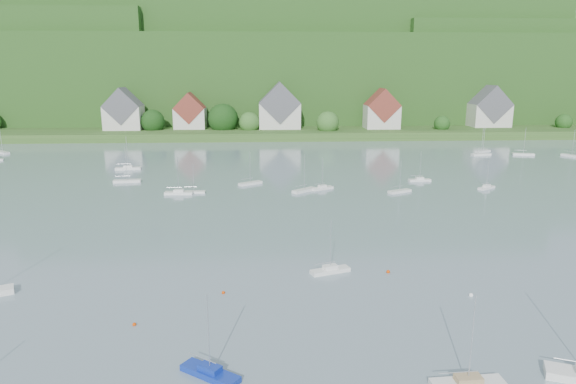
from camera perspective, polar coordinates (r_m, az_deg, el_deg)
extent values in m
cube|color=#2E531F|center=(215.31, -2.39, 7.06)|extent=(600.00, 60.00, 3.00)
cube|color=#1E4014|center=(289.05, -2.61, 12.35)|extent=(620.00, 160.00, 40.00)
cube|color=#1E4014|center=(284.27, -0.54, 13.95)|extent=(240.00, 130.00, 60.00)
cube|color=#1E4014|center=(314.17, 28.70, 11.21)|extent=(200.00, 110.00, 48.00)
sphere|color=#194414|center=(233.53, 28.36, 6.86)|extent=(6.45, 6.45, 6.45)
sphere|color=#2D5E22|center=(198.89, -4.32, 7.71)|extent=(8.19, 8.19, 8.19)
sphere|color=#2D5E22|center=(207.11, -17.00, 7.24)|extent=(6.49, 6.49, 6.49)
sphere|color=#2D5E22|center=(212.64, 10.48, 8.25)|extent=(12.16, 12.16, 12.16)
sphere|color=#2D5E22|center=(196.52, 4.44, 7.70)|extent=(8.73, 8.73, 8.73)
sphere|color=black|center=(205.03, -14.82, 7.58)|extent=(9.32, 9.32, 9.32)
sphere|color=#194414|center=(208.85, 16.77, 7.28)|extent=(6.24, 6.24, 6.24)
sphere|color=black|center=(228.65, 20.85, 7.62)|extent=(8.16, 8.16, 8.16)
sphere|color=black|center=(201.72, -7.24, 8.07)|extent=(11.92, 11.92, 11.92)
sphere|color=#194414|center=(290.22, -20.42, 17.85)|extent=(10.29, 10.29, 10.29)
sphere|color=black|center=(274.67, -17.78, 18.23)|extent=(7.18, 7.18, 7.18)
sphere|color=#194414|center=(295.74, -2.47, 20.18)|extent=(12.73, 12.73, 12.73)
sphere|color=#194414|center=(297.77, 9.84, 20.03)|extent=(14.65, 14.65, 14.65)
sphere|color=#2D5E22|center=(293.73, -12.51, 19.75)|extent=(7.07, 7.07, 7.07)
sphere|color=#2D5E22|center=(283.99, -7.60, 20.35)|extent=(12.24, 12.24, 12.24)
sphere|color=#194414|center=(292.93, 18.78, 19.43)|extent=(8.03, 8.03, 8.03)
sphere|color=#2D5E22|center=(292.03, 18.48, 17.34)|extent=(14.97, 14.97, 14.97)
sphere|color=#194414|center=(282.59, 14.34, 17.56)|extent=(9.78, 9.78, 9.78)
sphere|color=#194414|center=(295.98, 22.36, 16.87)|extent=(12.02, 12.02, 12.02)
sphere|color=black|center=(287.54, 27.41, 16.51)|extent=(11.57, 11.57, 11.57)
sphere|color=#194414|center=(268.56, 25.90, 17.03)|extent=(12.65, 12.65, 12.65)
sphere|color=#2D5E22|center=(283.26, 29.05, 16.29)|extent=(8.28, 8.28, 8.28)
sphere|color=#2D5E22|center=(281.11, 19.05, 17.28)|extent=(9.48, 9.48, 9.48)
sphere|color=#194414|center=(279.20, -11.23, 16.62)|extent=(12.01, 12.01, 12.01)
sphere|color=black|center=(293.04, 22.27, 15.85)|extent=(15.08, 15.08, 15.08)
sphere|color=#2D5E22|center=(303.47, 19.17, 16.01)|extent=(15.99, 15.99, 15.99)
sphere|color=black|center=(286.74, -3.43, 16.88)|extent=(15.72, 15.72, 15.72)
sphere|color=#194414|center=(282.71, -0.34, 16.77)|extent=(10.54, 10.54, 10.54)
cube|color=beige|center=(208.54, -17.80, 7.89)|extent=(14.00, 10.00, 9.00)
cube|color=#525259|center=(208.21, -17.89, 9.12)|extent=(14.00, 10.40, 14.00)
cube|color=beige|center=(205.68, -10.84, 8.08)|extent=(12.00, 9.00, 8.00)
cube|color=maroon|center=(205.37, -10.89, 9.19)|extent=(12.00, 9.36, 12.00)
cube|color=beige|center=(202.86, -0.94, 8.52)|extent=(16.00, 11.00, 10.00)
cube|color=#525259|center=(202.49, -0.95, 9.93)|extent=(16.00, 11.44, 16.00)
cube|color=beige|center=(206.27, 10.37, 8.25)|extent=(13.00, 10.00, 9.00)
cube|color=maroon|center=(205.93, 10.43, 9.50)|extent=(13.00, 10.40, 13.00)
cube|color=beige|center=(224.60, 21.49, 7.95)|extent=(15.00, 10.00, 9.00)
cube|color=#525259|center=(224.29, 21.59, 9.09)|extent=(15.00, 10.40, 15.00)
cube|color=#102B96|center=(46.33, -8.67, -19.36)|extent=(5.40, 4.48, 0.55)
cube|color=#102B96|center=(46.04, -8.69, -18.80)|extent=(2.21, 2.01, 0.50)
cylinder|color=silver|center=(44.43, -8.84, -15.30)|extent=(0.10, 0.10, 6.92)
cylinder|color=silver|center=(46.18, -9.54, -17.78)|extent=(2.52, 1.83, 0.08)
cube|color=tan|center=(46.54, 19.46, -19.02)|extent=(2.19, 1.31, 0.50)
cylinder|color=silver|center=(44.79, 19.82, -15.17)|extent=(0.10, 0.10, 7.59)
cylinder|color=silver|center=(45.85, 18.44, -18.51)|extent=(3.34, 0.26, 0.08)
cube|color=white|center=(66.42, 4.72, -8.73)|extent=(5.37, 3.08, 0.52)
cube|color=white|center=(66.23, 4.73, -8.32)|extent=(2.05, 1.56, 0.50)
cylinder|color=silver|center=(65.19, 4.78, -5.88)|extent=(0.10, 0.10, 6.47)
cylinder|color=silver|center=(65.67, 4.13, -7.90)|extent=(2.71, 1.02, 0.08)
sphere|color=#DC3B00|center=(60.99, -7.21, -11.15)|extent=(0.39, 0.39, 0.39)
sphere|color=white|center=(63.40, 19.71, -10.88)|extent=(0.50, 0.50, 0.50)
sphere|color=#DC3B00|center=(67.50, 11.08, -8.81)|extent=(0.46, 0.46, 0.46)
sphere|color=#DC3B00|center=(55.90, -16.74, -14.04)|extent=(0.39, 0.39, 0.39)
cube|color=white|center=(109.16, 1.83, 0.19)|extent=(5.62, 5.08, 0.59)
cylinder|color=silver|center=(108.32, 1.85, 2.25)|extent=(0.10, 0.10, 7.42)
cylinder|color=silver|center=(108.29, 1.50, 0.73)|extent=(2.55, 2.16, 0.08)
cube|color=white|center=(139.82, -17.38, 2.52)|extent=(6.59, 2.38, 0.65)
cube|color=white|center=(139.72, -17.39, 2.75)|extent=(2.36, 1.46, 0.50)
cylinder|color=silver|center=(139.11, -17.50, 4.28)|extent=(0.10, 0.10, 8.06)
cylinder|color=silver|center=(139.76, -17.80, 3.00)|extent=(3.54, 0.40, 0.08)
cube|color=white|center=(166.57, 20.72, 3.93)|extent=(6.36, 3.05, 0.61)
cylinder|color=silver|center=(166.00, 20.83, 5.33)|extent=(0.10, 0.10, 7.67)
cylinder|color=silver|center=(165.85, 20.49, 4.33)|extent=(3.30, 0.84, 0.08)
cube|color=white|center=(119.88, 21.23, 0.44)|extent=(4.65, 3.66, 0.47)
cube|color=white|center=(119.78, 21.25, 0.67)|extent=(1.88, 1.67, 0.50)
cylinder|color=silver|center=(119.26, 21.36, 1.92)|extent=(0.10, 0.10, 5.86)
cylinder|color=silver|center=(119.07, 21.09, 0.93)|extent=(2.20, 1.48, 0.08)
cube|color=white|center=(109.68, -10.42, 0.00)|extent=(4.67, 1.38, 0.46)
cylinder|color=silver|center=(109.01, -10.48, 1.60)|extent=(0.10, 0.10, 5.81)
cylinder|color=silver|center=(109.53, -10.80, 0.57)|extent=(2.56, 0.12, 0.08)
cube|color=white|center=(116.31, -4.22, 0.97)|extent=(5.55, 4.31, 0.56)
cylinder|color=silver|center=(115.56, -4.25, 2.80)|extent=(0.10, 0.10, 6.98)
cylinder|color=silver|center=(115.64, -4.58, 1.49)|extent=(2.64, 1.71, 0.08)
cube|color=white|center=(111.37, 3.84, 0.41)|extent=(5.16, 3.79, 0.51)
cube|color=white|center=(111.26, 3.85, 0.66)|extent=(2.06, 1.76, 0.50)
cylinder|color=silver|center=(110.65, 3.87, 2.16)|extent=(0.10, 0.10, 6.41)
cylinder|color=silver|center=(110.67, 3.53, 0.95)|extent=(2.49, 1.47, 0.08)
cube|color=white|center=(123.95, -17.48, 1.17)|extent=(6.27, 2.39, 0.61)
cylinder|color=silver|center=(123.18, -17.61, 3.05)|extent=(0.10, 0.10, 7.64)
cylinder|color=silver|center=(123.85, -17.94, 1.70)|extent=(3.35, 0.46, 0.08)
cube|color=white|center=(109.10, -12.06, -0.11)|extent=(5.93, 1.92, 0.59)
cube|color=white|center=(108.98, -12.07, 0.16)|extent=(2.10, 1.24, 0.50)
cylinder|color=silver|center=(108.26, -12.16, 1.92)|extent=(0.10, 0.10, 7.32)
cylinder|color=silver|center=(109.01, -12.54, 0.49)|extent=(3.22, 0.23, 0.08)
cube|color=white|center=(173.58, 20.89, 4.25)|extent=(5.74, 4.19, 0.57)
cylinder|color=silver|center=(173.07, 21.00, 5.51)|extent=(0.10, 0.10, 7.12)
cylinder|color=silver|center=(172.73, 20.75, 4.62)|extent=(2.77, 1.61, 0.08)
cube|color=white|center=(175.67, 29.06, 3.55)|extent=(4.44, 6.07, 0.60)
cylinder|color=silver|center=(175.14, 29.21, 4.86)|extent=(0.10, 0.10, 7.52)
cylinder|color=silver|center=(175.93, 28.85, 3.98)|extent=(1.71, 2.92, 0.08)
cube|color=white|center=(123.24, 14.44, 1.28)|extent=(5.27, 1.80, 0.52)
cube|color=white|center=(123.14, 14.46, 1.51)|extent=(1.88, 1.14, 0.50)
cylinder|color=silver|center=(122.58, 14.54, 2.88)|extent=(0.10, 0.10, 6.48)
cylinder|color=silver|center=(122.73, 14.13, 1.80)|extent=(2.85, 0.27, 0.08)
cube|color=white|center=(182.98, -29.19, 3.87)|extent=(5.88, 5.54, 0.63)
cylinder|color=silver|center=(182.45, -29.35, 5.19)|extent=(0.10, 0.10, 7.90)
cylinder|color=silver|center=(183.69, -29.35, 4.27)|extent=(2.64, 2.38, 0.08)
cube|color=white|center=(110.91, 12.33, 0.08)|extent=(5.44, 3.57, 0.53)
cylinder|color=silver|center=(110.16, 12.42, 1.89)|extent=(0.10, 0.10, 6.63)
cylinder|color=silver|center=(110.15, 12.04, 0.62)|extent=(2.68, 1.29, 0.08)
cube|color=white|center=(172.04, 24.73, 3.84)|extent=(6.49, 3.13, 0.63)
cylinder|color=silver|center=(171.48, 24.87, 5.23)|extent=(0.10, 0.10, 7.83)
cylinder|color=silver|center=(171.64, 24.47, 4.26)|extent=(3.37, 0.86, 0.08)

